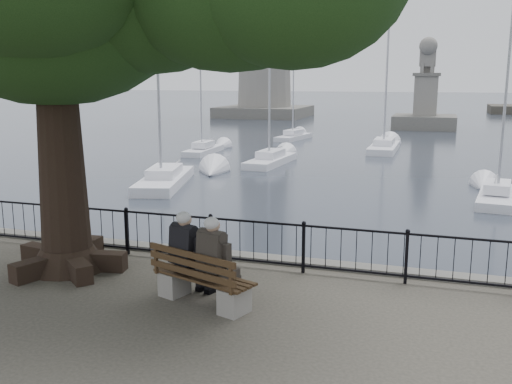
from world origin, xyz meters
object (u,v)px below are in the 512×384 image
at_px(person_left, 191,258).
at_px(lion_monument, 425,106).
at_px(bench, 201,285).
at_px(person_right, 218,265).
at_px(lighthouse, 265,5).

height_order(person_left, lion_monument, lion_monument).
distance_m(bench, lion_monument, 49.63).
bearing_deg(person_right, person_left, 160.92).
bearing_deg(person_right, lion_monument, 87.71).
bearing_deg(lion_monument, person_right, -92.29).
height_order(bench, person_right, person_right).
distance_m(bench, person_left, 0.53).
bearing_deg(bench, person_left, 143.04).
height_order(person_right, lion_monument, lion_monument).
xyz_separation_m(person_left, lion_monument, (2.59, 49.36, 0.44)).
bearing_deg(lion_monument, bench, -92.66).
relative_size(person_left, lighthouse, 0.05).
bearing_deg(lighthouse, person_right, -73.71).
distance_m(person_left, lighthouse, 64.96).
height_order(bench, person_left, person_left).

